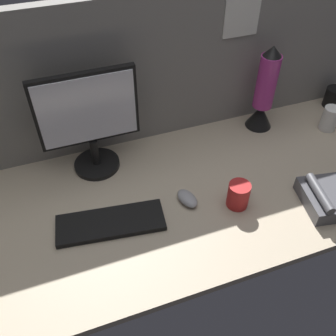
# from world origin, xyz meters

# --- Properties ---
(ground_plane) EXTENTS (1.80, 0.80, 0.03)m
(ground_plane) POSITION_xyz_m (0.00, 0.00, -0.01)
(ground_plane) COLOR tan
(cubicle_wall_back) EXTENTS (1.80, 0.06, 0.60)m
(cubicle_wall_back) POSITION_xyz_m (0.00, 0.37, 0.30)
(cubicle_wall_back) COLOR gray
(cubicle_wall_back) RESTS_ON ground_plane
(monitor) EXTENTS (0.37, 0.18, 0.41)m
(monitor) POSITION_xyz_m (-0.35, 0.25, 0.22)
(monitor) COLOR black
(monitor) RESTS_ON ground_plane
(keyboard) EXTENTS (0.38, 0.18, 0.02)m
(keyboard) POSITION_xyz_m (-0.37, -0.06, 0.01)
(keyboard) COLOR black
(keyboard) RESTS_ON ground_plane
(mouse) EXTENTS (0.08, 0.11, 0.03)m
(mouse) POSITION_xyz_m (-0.08, -0.06, 0.02)
(mouse) COLOR #99999E
(mouse) RESTS_ON ground_plane
(mug_black_travel) EXTENTS (0.09, 0.09, 0.09)m
(mug_black_travel) POSITION_xyz_m (0.81, 0.28, 0.05)
(mug_black_travel) COLOR black
(mug_black_travel) RESTS_ON ground_plane
(mug_red_plastic) EXTENTS (0.08, 0.08, 0.10)m
(mug_red_plastic) POSITION_xyz_m (0.09, -0.13, 0.05)
(mug_red_plastic) COLOR red
(mug_red_plastic) RESTS_ON ground_plane
(mug_ceramic_white) EXTENTS (0.11, 0.07, 0.11)m
(mug_ceramic_white) POSITION_xyz_m (0.68, 0.14, 0.05)
(mug_ceramic_white) COLOR white
(mug_ceramic_white) RESTS_ON ground_plane
(lava_lamp) EXTENTS (0.12, 0.12, 0.38)m
(lava_lamp) POSITION_xyz_m (0.40, 0.26, 0.16)
(lava_lamp) COLOR black
(lava_lamp) RESTS_ON ground_plane
(desk_phone) EXTENTS (0.20, 0.22, 0.09)m
(desk_phone) POSITION_xyz_m (0.39, -0.23, 0.03)
(desk_phone) COLOR #4C4C51
(desk_phone) RESTS_ON ground_plane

